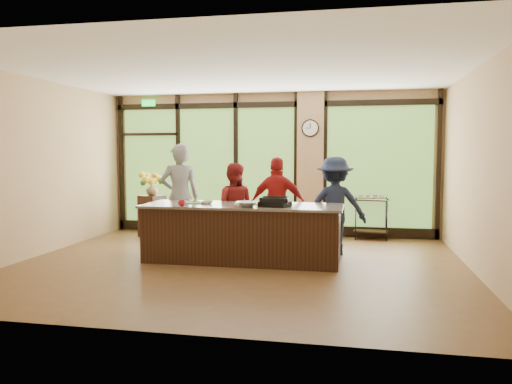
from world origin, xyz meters
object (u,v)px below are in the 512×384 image
at_px(island_base, 243,234).
at_px(cook_right, 335,206).
at_px(flower_stand, 152,216).
at_px(bar_cart, 371,213).
at_px(roasting_pan, 275,204).
at_px(cook_left, 180,197).

distance_m(island_base, cook_right, 1.71).
height_order(cook_right, flower_stand, cook_right).
bearing_deg(bar_cart, roasting_pan, -111.89).
height_order(cook_left, roasting_pan, cook_left).
xyz_separation_m(cook_left, flower_stand, (-1.04, 1.17, -0.53)).
relative_size(roasting_pan, flower_stand, 0.51).
relative_size(cook_left, bar_cart, 2.11).
xyz_separation_m(cook_left, roasting_pan, (1.90, -0.96, 0.00)).
distance_m(cook_left, roasting_pan, 2.13).
bearing_deg(flower_stand, cook_left, -28.78).
bearing_deg(flower_stand, roasting_pan, -16.41).
distance_m(island_base, flower_stand, 3.06).
bearing_deg(cook_left, island_base, 127.78).
xyz_separation_m(cook_right, flower_stand, (-3.81, 1.09, -0.41)).
bearing_deg(island_base, cook_left, 150.22).
height_order(cook_right, roasting_pan, cook_right).
xyz_separation_m(flower_stand, bar_cart, (4.47, 0.52, 0.11)).
xyz_separation_m(cook_left, bar_cart, (3.44, 1.69, -0.41)).
relative_size(cook_left, roasting_pan, 4.39).
bearing_deg(cook_right, bar_cart, -119.92).
distance_m(island_base, cook_left, 1.62).
bearing_deg(roasting_pan, cook_right, 64.94).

